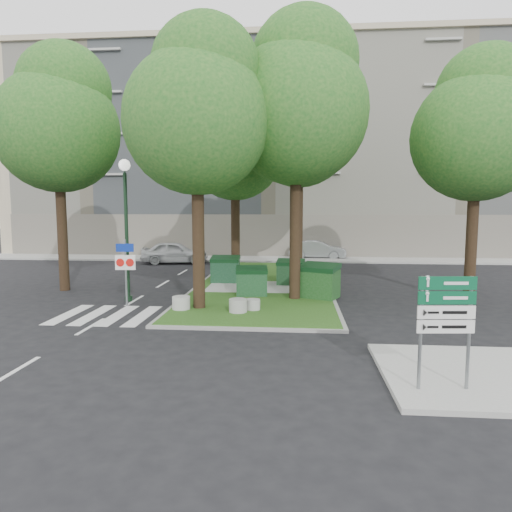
# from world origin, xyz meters

# --- Properties ---
(ground) EXTENTS (120.00, 120.00, 0.00)m
(ground) POSITION_xyz_m (0.00, 0.00, 0.00)
(ground) COLOR black
(ground) RESTS_ON ground
(median_island) EXTENTS (6.00, 16.00, 0.12)m
(median_island) POSITION_xyz_m (0.50, 8.00, 0.06)
(median_island) COLOR #234112
(median_island) RESTS_ON ground
(median_kerb) EXTENTS (6.30, 16.30, 0.10)m
(median_kerb) POSITION_xyz_m (0.50, 8.00, 0.05)
(median_kerb) COLOR gray
(median_kerb) RESTS_ON ground
(sidewalk_corner) EXTENTS (5.00, 4.00, 0.12)m
(sidewalk_corner) POSITION_xyz_m (6.50, -3.50, 0.06)
(sidewalk_corner) COLOR #999993
(sidewalk_corner) RESTS_ON ground
(building_sidewalk) EXTENTS (42.00, 3.00, 0.12)m
(building_sidewalk) POSITION_xyz_m (0.00, 18.50, 0.06)
(building_sidewalk) COLOR #999993
(building_sidewalk) RESTS_ON ground
(zebra_crossing) EXTENTS (5.00, 3.00, 0.01)m
(zebra_crossing) POSITION_xyz_m (-3.75, 1.50, 0.01)
(zebra_crossing) COLOR silver
(zebra_crossing) RESTS_ON ground
(apartment_building) EXTENTS (41.00, 12.00, 16.00)m
(apartment_building) POSITION_xyz_m (0.00, 26.00, 8.00)
(apartment_building) COLOR beige
(apartment_building) RESTS_ON ground
(tree_median_near_left) EXTENTS (5.20, 5.20, 10.53)m
(tree_median_near_left) POSITION_xyz_m (-1.41, 2.56, 7.32)
(tree_median_near_left) COLOR black
(tree_median_near_left) RESTS_ON ground
(tree_median_near_right) EXTENTS (5.60, 5.60, 11.46)m
(tree_median_near_right) POSITION_xyz_m (2.09, 4.56, 7.99)
(tree_median_near_right) COLOR black
(tree_median_near_right) RESTS_ON ground
(tree_median_mid) EXTENTS (4.80, 4.80, 9.99)m
(tree_median_mid) POSITION_xyz_m (-0.91, 9.06, 6.98)
(tree_median_mid) COLOR black
(tree_median_mid) RESTS_ON ground
(tree_median_far) EXTENTS (5.80, 5.80, 11.93)m
(tree_median_far) POSITION_xyz_m (2.29, 12.06, 8.32)
(tree_median_far) COLOR black
(tree_median_far) RESTS_ON ground
(tree_street_left) EXTENTS (5.40, 5.40, 11.00)m
(tree_street_left) POSITION_xyz_m (-8.41, 6.06, 7.65)
(tree_street_left) COLOR black
(tree_street_left) RESTS_ON ground
(tree_street_right) EXTENTS (5.00, 5.00, 10.06)m
(tree_street_right) POSITION_xyz_m (9.09, 5.06, 6.98)
(tree_street_right) COLOR black
(tree_street_right) RESTS_ON ground
(dumpster_a) EXTENTS (1.41, 1.00, 1.29)m
(dumpster_a) POSITION_xyz_m (-1.40, 8.17, 0.74)
(dumpster_a) COLOR #0E341C
(dumpster_a) RESTS_ON median_island
(dumpster_b) EXTENTS (1.40, 1.05, 1.22)m
(dumpster_b) POSITION_xyz_m (0.20, 5.03, 0.70)
(dumpster_b) COLOR #113B1A
(dumpster_b) RESTS_ON median_island
(dumpster_c) EXTENTS (1.37, 1.02, 1.21)m
(dumpster_c) POSITION_xyz_m (1.80, 7.74, 0.70)
(dumpster_c) COLOR black
(dumpster_c) RESTS_ON median_island
(dumpster_d) EXTENTS (1.83, 1.60, 1.41)m
(dumpster_d) POSITION_xyz_m (3.00, 4.74, 0.80)
(dumpster_d) COLOR #133E13
(dumpster_d) RESTS_ON median_island
(bollard_left) EXTENTS (0.64, 0.64, 0.46)m
(bollard_left) POSITION_xyz_m (-2.10, 2.19, 0.35)
(bollard_left) COLOR #A7A8A2
(bollard_left) RESTS_ON median_island
(bollard_right) EXTENTS (0.52, 0.52, 0.37)m
(bollard_right) POSITION_xyz_m (0.50, 2.32, 0.31)
(bollard_right) COLOR #9FA09B
(bollard_right) RESTS_ON median_island
(bollard_mid) EXTENTS (0.64, 0.64, 0.46)m
(bollard_mid) POSITION_xyz_m (0.01, 1.91, 0.35)
(bollard_mid) COLOR #969691
(bollard_mid) RESTS_ON median_island
(litter_bin) EXTENTS (0.43, 0.43, 0.74)m
(litter_bin) POSITION_xyz_m (3.20, 8.89, 0.49)
(litter_bin) COLOR yellow
(litter_bin) RESTS_ON median_island
(street_lamp) EXTENTS (0.45, 0.45, 5.66)m
(street_lamp) POSITION_xyz_m (-4.72, 3.91, 3.56)
(street_lamp) COLOR black
(street_lamp) RESTS_ON ground
(traffic_sign_pole) EXTENTS (0.77, 0.09, 2.57)m
(traffic_sign_pole) POSITION_xyz_m (-4.44, 3.00, 1.65)
(traffic_sign_pole) COLOR slate
(traffic_sign_pole) RESTS_ON ground
(directional_sign) EXTENTS (1.16, 0.17, 2.33)m
(directional_sign) POSITION_xyz_m (5.04, -4.48, 1.67)
(directional_sign) COLOR slate
(directional_sign) RESTS_ON sidewalk_corner
(car_white) EXTENTS (4.59, 2.34, 1.49)m
(car_white) POSITION_xyz_m (-6.02, 15.94, 0.75)
(car_white) COLOR silver
(car_white) RESTS_ON ground
(car_silver) EXTENTS (4.20, 1.85, 1.34)m
(car_silver) POSITION_xyz_m (3.65, 19.50, 0.67)
(car_silver) COLOR #A2A6AA
(car_silver) RESTS_ON ground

